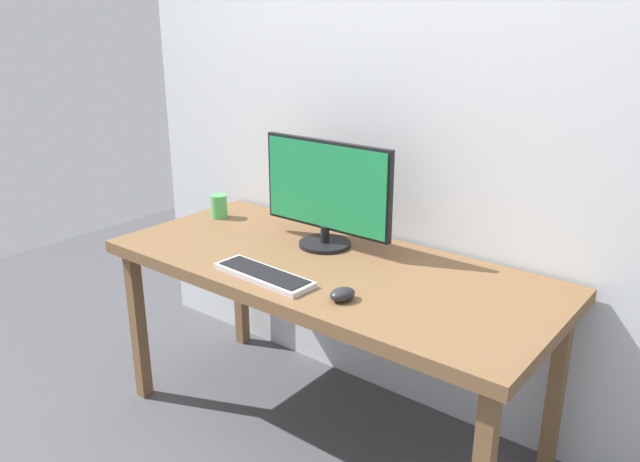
# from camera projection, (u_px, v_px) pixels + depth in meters

# --- Properties ---
(ground_plane) EXTENTS (6.00, 6.00, 0.00)m
(ground_plane) POSITION_uv_depth(u_px,v_px,m) (327.00, 429.00, 2.63)
(ground_plane) COLOR #4C4C51
(wall_back) EXTENTS (2.81, 0.04, 3.00)m
(wall_back) POSITION_uv_depth(u_px,v_px,m) (394.00, 53.00, 2.45)
(wall_back) COLOR silver
(wall_back) RESTS_ON ground_plane
(desk) EXTENTS (1.75, 0.77, 0.75)m
(desk) POSITION_uv_depth(u_px,v_px,m) (327.00, 278.00, 2.41)
(desk) COLOR brown
(desk) RESTS_ON ground_plane
(monitor) EXTENTS (0.60, 0.21, 0.43)m
(monitor) POSITION_uv_depth(u_px,v_px,m) (326.00, 192.00, 2.49)
(monitor) COLOR black
(monitor) RESTS_ON desk
(keyboard_primary) EXTENTS (0.41, 0.15, 0.02)m
(keyboard_primary) POSITION_uv_depth(u_px,v_px,m) (264.00, 275.00, 2.25)
(keyboard_primary) COLOR silver
(keyboard_primary) RESTS_ON desk
(mouse) EXTENTS (0.09, 0.11, 0.04)m
(mouse) POSITION_uv_depth(u_px,v_px,m) (342.00, 294.00, 2.07)
(mouse) COLOR #232328
(mouse) RESTS_ON desk
(coffee_mug) EXTENTS (0.07, 0.07, 0.11)m
(coffee_mug) POSITION_uv_depth(u_px,v_px,m) (219.00, 206.00, 2.90)
(coffee_mug) COLOR #4CB259
(coffee_mug) RESTS_ON desk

